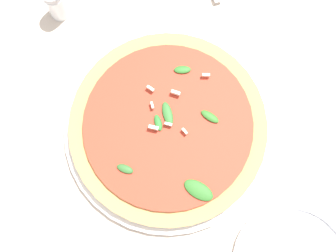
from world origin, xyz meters
The scene contains 3 objects.
ground_plane centered at (0.00, 0.00, 0.00)m, with size 6.00×6.00×0.00m, color beige.
pizza_arugula_main centered at (0.01, -0.03, 0.02)m, with size 0.31×0.31×0.05m.
shaker_pepper centered at (0.21, 0.14, 0.03)m, with size 0.03×0.03×0.07m.
Camera 1 is at (-0.14, -0.03, 0.70)m, focal length 50.00 mm.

